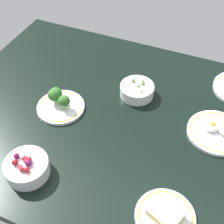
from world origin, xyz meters
The scene contains 6 objects.
dining_table centered at (0.00, 0.00, 2.00)cm, with size 131.07×99.77×4.00cm, color black.
plate_broccoli centered at (20.56, 3.75, 6.47)cm, with size 18.55×18.55×7.79cm.
bowl_peas centered at (-4.76, -14.72, 6.66)cm, with size 13.86×13.86×6.12cm.
plate_eggs centered at (-38.23, -6.56, 5.10)cm, with size 21.08×21.08×5.01cm.
plate_sandwich centered at (-30.06, 31.46, 5.36)cm, with size 17.74×17.74×4.39cm.
bowl_berries centered at (15.25, 33.94, 7.07)cm, with size 14.45×14.45×7.23cm.
Camera 1 is at (-31.21, 73.84, 90.77)cm, focal length 49.45 mm.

